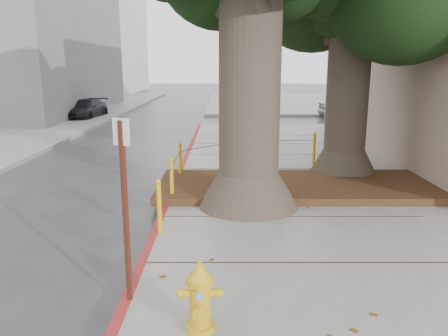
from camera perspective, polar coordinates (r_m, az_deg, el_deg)
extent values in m
plane|color=#28282B|center=(6.62, 7.08, -13.34)|extent=(140.00, 140.00, 0.00)
cube|color=slate|center=(36.63, 10.87, 8.47)|extent=(16.00, 20.00, 0.15)
cube|color=maroon|center=(8.94, -7.77, -5.67)|extent=(0.14, 26.00, 0.16)
cube|color=black|center=(10.29, 9.52, -2.30)|extent=(6.40, 2.60, 0.16)
cube|color=silver|center=(53.59, -18.41, 17.43)|extent=(12.00, 18.00, 15.00)
cone|color=#4C3F33|center=(8.93, 3.20, -2.72)|extent=(2.04, 2.04, 0.70)
cylinder|color=#4C3F33|center=(8.60, 3.37, 10.39)|extent=(1.20, 1.20, 4.22)
cone|color=#4C3F33|center=(11.76, 15.29, 0.71)|extent=(1.77, 1.77, 0.70)
cylinder|color=#4C3F33|center=(11.52, 15.85, 9.58)|extent=(1.04, 1.04, 3.84)
cylinder|color=#EAA00D|center=(7.54, -8.45, -5.09)|extent=(0.08, 0.08, 0.90)
sphere|color=#EAA00D|center=(7.41, -8.57, -1.79)|extent=(0.09, 0.09, 0.09)
cylinder|color=#EAA00D|center=(9.25, -6.84, -1.60)|extent=(0.08, 0.08, 0.90)
sphere|color=#EAA00D|center=(9.15, -6.92, 1.13)|extent=(0.09, 0.09, 0.09)
cylinder|color=#EAA00D|center=(10.99, -5.74, 0.80)|extent=(0.08, 0.08, 0.90)
sphere|color=#EAA00D|center=(10.90, -5.80, 3.11)|extent=(0.09, 0.09, 0.09)
cylinder|color=#EAA00D|center=(12.41, 1.86, 2.29)|extent=(0.08, 0.08, 0.90)
sphere|color=#EAA00D|center=(12.33, 1.88, 4.34)|extent=(0.09, 0.09, 0.09)
cylinder|color=#EAA00D|center=(12.86, 11.69, 2.41)|extent=(0.08, 0.08, 0.90)
sphere|color=#EAA00D|center=(12.79, 11.78, 4.39)|extent=(0.09, 0.09, 0.09)
cylinder|color=black|center=(8.32, -7.62, -1.38)|extent=(0.02, 1.80, 0.02)
cylinder|color=black|center=(10.06, -6.28, 1.20)|extent=(0.02, 1.80, 0.02)
cylinder|color=black|center=(11.62, -1.72, 2.89)|extent=(1.51, 1.51, 0.02)
cylinder|color=black|center=(12.54, 6.89, 3.57)|extent=(2.20, 0.22, 0.02)
cylinder|color=gold|center=(5.07, -3.10, -19.92)|extent=(0.33, 0.33, 0.06)
cylinder|color=gold|center=(4.92, -3.15, -17.24)|extent=(0.23, 0.23, 0.51)
cylinder|color=gold|center=(4.79, -3.19, -14.50)|extent=(0.30, 0.30, 0.07)
cone|color=gold|center=(4.75, -3.20, -13.47)|extent=(0.28, 0.28, 0.14)
cylinder|color=gold|center=(4.71, -3.22, -12.47)|extent=(0.06, 0.06, 0.05)
cylinder|color=gold|center=(4.87, -4.79, -15.98)|extent=(0.14, 0.09, 0.09)
cylinder|color=gold|center=(4.86, -1.54, -16.00)|extent=(0.14, 0.09, 0.09)
cylinder|color=gold|center=(4.82, -3.20, -17.97)|extent=(0.14, 0.15, 0.13)
cube|color=#5999D8|center=(4.75, -3.22, -16.45)|extent=(0.07, 0.01, 0.07)
cube|color=#471911|center=(5.27, -12.74, -5.88)|extent=(0.07, 0.07, 2.21)
cube|color=silver|center=(5.05, -13.29, 4.61)|extent=(0.21, 0.11, 0.31)
imported|color=#9F9FA4|center=(26.58, 16.15, 7.64)|extent=(3.72, 1.87, 1.22)
imported|color=maroon|center=(28.02, 26.32, 7.00)|extent=(3.64, 1.66, 1.16)
imported|color=black|center=(26.03, -17.65, 7.32)|extent=(1.93, 3.97, 1.11)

